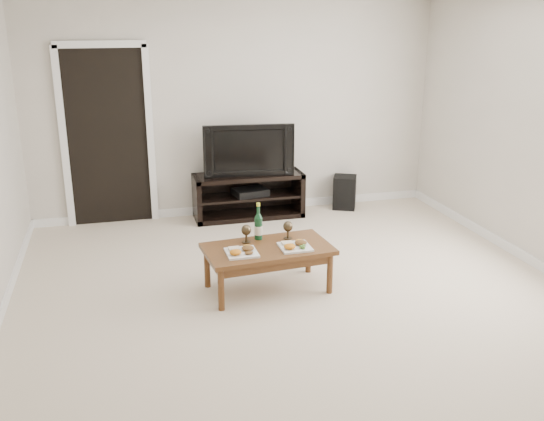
{
  "coord_description": "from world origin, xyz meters",
  "views": [
    {
      "loc": [
        -1.47,
        -4.5,
        2.41
      ],
      "look_at": [
        -0.13,
        0.58,
        0.7
      ],
      "focal_mm": 40.0,
      "sensor_mm": 36.0,
      "label": 1
    }
  ],
  "objects": [
    {
      "name": "goblet_left",
      "position": [
        -0.38,
        0.56,
        0.51
      ],
      "size": [
        0.09,
        0.09,
        0.17
      ],
      "primitive_type": null,
      "color": "#3E3322",
      "rests_on": "coffee_table"
    },
    {
      "name": "wine_bottle",
      "position": [
        -0.25,
        0.62,
        0.59
      ],
      "size": [
        0.07,
        0.07,
        0.35
      ],
      "primitive_type": "cylinder",
      "color": "#0F391D",
      "rests_on": "coffee_table"
    },
    {
      "name": "plate_right",
      "position": [
        0.01,
        0.31,
        0.45
      ],
      "size": [
        0.27,
        0.27,
        0.07
      ],
      "primitive_type": "cube",
      "color": "white",
      "rests_on": "coffee_table"
    },
    {
      "name": "av_receiver",
      "position": [
        0.09,
        2.48,
        0.33
      ],
      "size": [
        0.45,
        0.37,
        0.08
      ],
      "primitive_type": "cube",
      "rotation": [
        0.0,
        0.0,
        0.18
      ],
      "color": "black",
      "rests_on": "media_console"
    },
    {
      "name": "doorway",
      "position": [
        -1.55,
        2.73,
        1.02
      ],
      "size": [
        0.9,
        0.02,
        2.05
      ],
      "primitive_type": "cube",
      "color": "black",
      "rests_on": "ground"
    },
    {
      "name": "goblet_right",
      "position": [
        0.02,
        0.56,
        0.51
      ],
      "size": [
        0.09,
        0.09,
        0.17
      ],
      "primitive_type": null,
      "color": "#3E3322",
      "rests_on": "coffee_table"
    },
    {
      "name": "media_console",
      "position": [
        0.07,
        2.5,
        0.28
      ],
      "size": [
        1.34,
        0.45,
        0.55
      ],
      "primitive_type": "cube",
      "color": "black",
      "rests_on": "ground"
    },
    {
      "name": "floor",
      "position": [
        0.0,
        0.0,
        0.0
      ],
      "size": [
        5.5,
        5.5,
        0.0
      ],
      "primitive_type": "plane",
      "color": "beige",
      "rests_on": "ground"
    },
    {
      "name": "coffee_table",
      "position": [
        -0.22,
        0.4,
        0.21
      ],
      "size": [
        1.18,
        0.71,
        0.42
      ],
      "primitive_type": "cube",
      "rotation": [
        0.0,
        0.0,
        0.08
      ],
      "color": "brown",
      "rests_on": "ground"
    },
    {
      "name": "back_wall",
      "position": [
        0.0,
        2.77,
        1.3
      ],
      "size": [
        5.0,
        0.04,
        2.6
      ],
      "primitive_type": "cube",
      "color": "beige",
      "rests_on": "ground"
    },
    {
      "name": "television",
      "position": [
        0.07,
        2.5,
        0.86
      ],
      "size": [
        1.1,
        0.26,
        0.63
      ],
      "primitive_type": "imported",
      "rotation": [
        0.0,
        0.0,
        -0.11
      ],
      "color": "black",
      "rests_on": "media_console"
    },
    {
      "name": "plate_left",
      "position": [
        -0.48,
        0.3,
        0.45
      ],
      "size": [
        0.27,
        0.27,
        0.07
      ],
      "primitive_type": "cube",
      "color": "white",
      "rests_on": "coffee_table"
    },
    {
      "name": "subwoofer",
      "position": [
        1.36,
        2.54,
        0.21
      ],
      "size": [
        0.38,
        0.38,
        0.43
      ],
      "primitive_type": "cube",
      "rotation": [
        0.0,
        0.0,
        -0.43
      ],
      "color": "black",
      "rests_on": "ground"
    }
  ]
}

